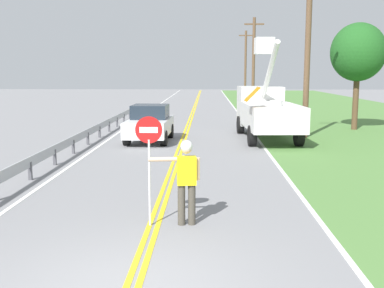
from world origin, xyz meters
name	(u,v)px	position (x,y,z in m)	size (l,w,h in m)	color
centerline_yellow_left	(186,128)	(-0.09, 20.00, 0.01)	(0.11, 110.00, 0.01)	yellow
centerline_yellow_right	(189,128)	(0.09, 20.00, 0.01)	(0.11, 110.00, 0.01)	yellow
edge_line_right	(250,129)	(3.60, 20.00, 0.01)	(0.12, 110.00, 0.01)	silver
edge_line_left	(125,128)	(-3.60, 20.00, 0.01)	(0.12, 110.00, 0.01)	silver
flagger_worker	(186,177)	(0.69, 3.05, 1.05)	(1.08, 0.29, 1.83)	#474238
stop_sign_paddle	(149,146)	(-0.08, 2.95, 1.71)	(0.56, 0.04, 2.33)	silver
utility_bucket_truck	(266,110)	(4.01, 16.32, 1.40)	(2.67, 6.91, 4.91)	silver
oncoming_sedan_nearest	(150,124)	(-1.55, 15.04, 0.83)	(2.03, 4.16, 1.70)	silver
utility_pole_near	(307,57)	(5.97, 16.55, 3.94)	(1.80, 0.28, 7.53)	brown
utility_pole_mid	(254,61)	(5.39, 37.03, 4.23)	(1.80, 0.28, 8.10)	brown
utility_pole_far	(245,63)	(6.02, 53.88, 4.36)	(1.80, 0.28, 8.36)	brown
guardrail_left_shoulder	(94,130)	(-4.20, 15.05, 0.52)	(0.10, 32.00, 0.71)	#9EA0A3
roadside_tree_verge	(358,53)	(9.45, 19.87, 4.27)	(3.00, 3.00, 5.90)	brown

